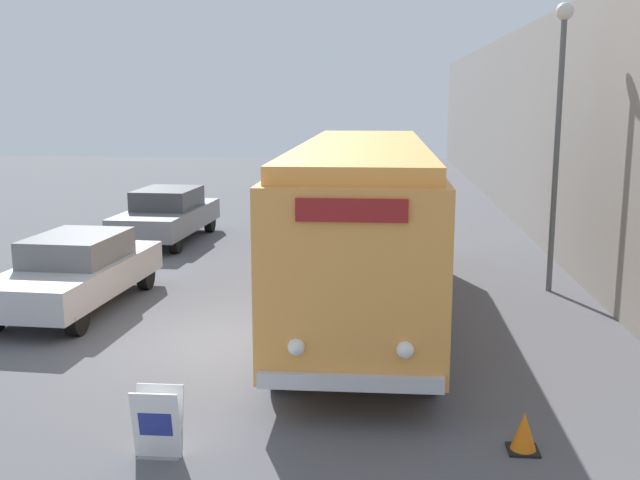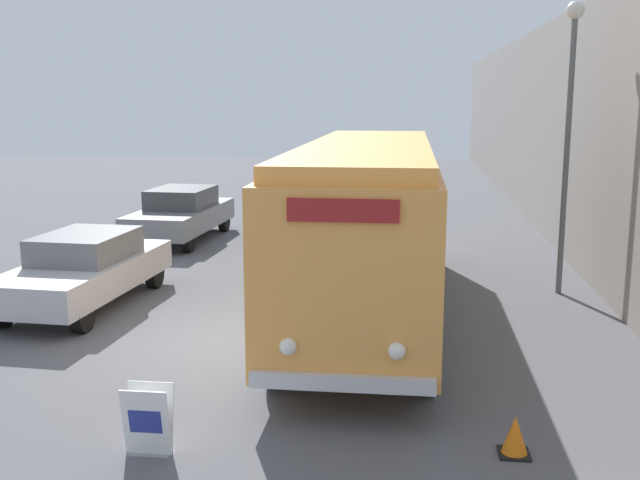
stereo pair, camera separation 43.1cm
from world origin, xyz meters
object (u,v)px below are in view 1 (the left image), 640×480
object	(u,v)px
streetlamp	(559,106)
parked_car_near	(77,271)
vintage_bus	(363,217)
parked_car_mid	(167,214)
sign_board	(158,424)
traffic_cone	(524,432)

from	to	relation	value
streetlamp	parked_car_near	bearing A→B (deg)	-167.47
vintage_bus	streetlamp	xyz separation A→B (m)	(3.98, 1.84, 2.07)
vintage_bus	parked_car_mid	xyz separation A→B (m)	(-5.82, 6.78, -1.07)
vintage_bus	parked_car_near	world-z (taller)	vintage_bus
sign_board	traffic_cone	world-z (taller)	sign_board
streetlamp	traffic_cone	world-z (taller)	streetlamp
streetlamp	vintage_bus	bearing A→B (deg)	-155.16
sign_board	parked_car_near	bearing A→B (deg)	119.67
sign_board	vintage_bus	bearing A→B (deg)	70.98
streetlamp	parked_car_mid	world-z (taller)	streetlamp
traffic_cone	parked_car_near	bearing A→B (deg)	144.16
vintage_bus	streetlamp	size ratio (longest dim) A/B	1.82
parked_car_mid	traffic_cone	xyz separation A→B (m)	(7.88, -12.60, -0.55)
sign_board	traffic_cone	bearing A→B (deg)	6.55
sign_board	streetlamp	world-z (taller)	streetlamp
traffic_cone	sign_board	bearing A→B (deg)	-173.45
vintage_bus	traffic_cone	world-z (taller)	vintage_bus
sign_board	streetlamp	size ratio (longest dim) A/B	0.14
vintage_bus	parked_car_near	bearing A→B (deg)	-177.07
sign_board	parked_car_mid	size ratio (longest dim) A/B	0.17
streetlamp	parked_car_near	world-z (taller)	streetlamp
parked_car_near	traffic_cone	world-z (taller)	parked_car_near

